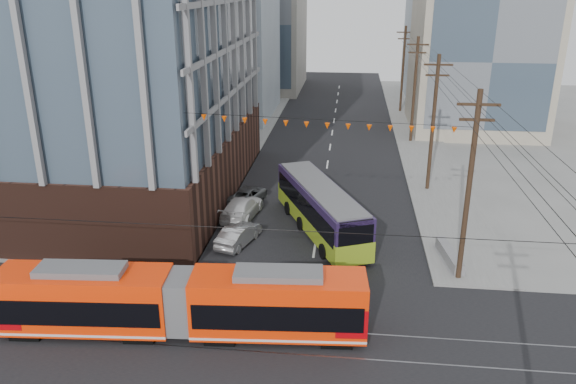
% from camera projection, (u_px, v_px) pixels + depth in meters
% --- Properties ---
extents(office_building, '(30.00, 25.00, 28.60)m').
position_uv_depth(office_building, '(31.00, 8.00, 41.73)').
color(office_building, '#381E16').
rests_on(office_building, ground).
extents(bg_bldg_nw_near, '(18.00, 16.00, 18.00)m').
position_uv_depth(bg_bldg_nw_near, '(200.00, 43.00, 70.06)').
color(bg_bldg_nw_near, '#8C99A5').
rests_on(bg_bldg_nw_near, ground).
extents(bg_bldg_ne_near, '(14.00, 14.00, 16.00)m').
position_uv_depth(bg_bldg_ne_near, '(477.00, 59.00, 63.24)').
color(bg_bldg_ne_near, gray).
rests_on(bg_bldg_ne_near, ground).
extents(bg_bldg_nw_far, '(16.00, 18.00, 20.00)m').
position_uv_depth(bg_bldg_nw_far, '(251.00, 24.00, 88.01)').
color(bg_bldg_nw_far, gray).
rests_on(bg_bldg_nw_far, ground).
extents(bg_bldg_ne_far, '(16.00, 16.00, 14.00)m').
position_uv_depth(bg_bldg_ne_far, '(463.00, 49.00, 82.00)').
color(bg_bldg_ne_far, '#8C99A5').
rests_on(bg_bldg_ne_far, ground).
extents(utility_pole_far, '(0.30, 0.30, 11.00)m').
position_uv_depth(utility_pole_far, '(403.00, 70.00, 72.35)').
color(utility_pole_far, black).
rests_on(utility_pole_far, ground).
extents(streetcar, '(17.78, 3.72, 3.40)m').
position_uv_depth(streetcar, '(181.00, 303.00, 26.86)').
color(streetcar, '#FE3005').
rests_on(streetcar, ground).
extents(city_bus, '(7.09, 11.88, 3.36)m').
position_uv_depth(city_bus, '(321.00, 208.00, 38.13)').
color(city_bus, '#24173B').
rests_on(city_bus, ground).
extents(parked_car_silver, '(2.58, 4.36, 1.36)m').
position_uv_depth(parked_car_silver, '(239.00, 235.00, 36.53)').
color(parked_car_silver, '#B1B2B4').
rests_on(parked_car_silver, ground).
extents(parked_car_white, '(2.75, 5.42, 1.51)m').
position_uv_depth(parked_car_white, '(242.00, 208.00, 40.71)').
color(parked_car_white, silver).
rests_on(parked_car_white, ground).
extents(parked_car_grey, '(2.98, 4.67, 1.20)m').
position_uv_depth(parked_car_grey, '(248.00, 195.00, 43.60)').
color(parked_car_grey, '#4E5052').
rests_on(parked_car_grey, ground).
extents(jersey_barrier, '(1.46, 4.14, 0.81)m').
position_uv_depth(jersey_barrier, '(449.00, 256.00, 34.22)').
color(jersey_barrier, slate).
rests_on(jersey_barrier, ground).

